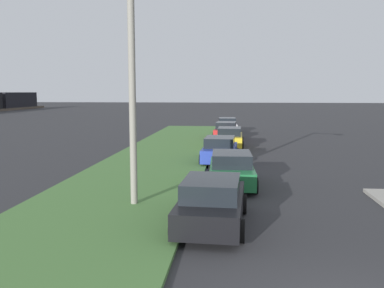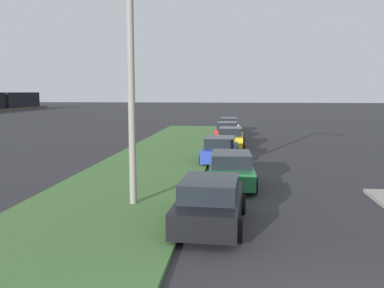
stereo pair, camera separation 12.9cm
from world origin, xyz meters
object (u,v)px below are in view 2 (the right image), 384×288
object	(u,v)px
parked_car_yellow	(230,138)
parked_car_red	(227,131)
parked_car_white	(229,125)
streetlight	(140,80)
parked_car_green	(231,170)
parked_car_blue	(220,150)
parked_car_black	(210,202)

from	to	relation	value
parked_car_yellow	parked_car_red	size ratio (longest dim) A/B	0.98
parked_car_white	streetlight	xyz separation A→B (m)	(-27.12, 2.47, 3.67)
parked_car_yellow	parked_car_green	bearing A→B (deg)	-178.30
parked_car_blue	streetlight	xyz separation A→B (m)	(-9.58, 2.34, 3.67)
parked_car_red	parked_car_blue	bearing A→B (deg)	-177.30
parked_car_blue	parked_car_white	bearing A→B (deg)	2.08
parked_car_yellow	parked_car_white	distance (m)	11.19
parked_car_yellow	streetlight	xyz separation A→B (m)	(-15.94, 2.82, 3.67)
streetlight	parked_car_yellow	bearing A→B (deg)	-10.02
parked_car_black	parked_car_yellow	bearing A→B (deg)	1.73
parked_car_blue	parked_car_white	world-z (taller)	same
parked_car_blue	parked_car_yellow	xyz separation A→B (m)	(6.36, -0.48, 0.00)
parked_car_blue	parked_car_white	xyz separation A→B (m)	(17.54, -0.13, 0.00)
parked_car_white	parked_car_black	bearing A→B (deg)	176.92
parked_car_black	parked_car_white	size ratio (longest dim) A/B	1.00
parked_car_black	streetlight	size ratio (longest dim) A/B	0.58
streetlight	parked_car_white	bearing A→B (deg)	-5.21
parked_car_red	parked_car_green	bearing A→B (deg)	-174.85
parked_car_blue	parked_car_yellow	size ratio (longest dim) A/B	1.01
parked_car_green	parked_car_red	size ratio (longest dim) A/B	0.99
parked_car_green	parked_car_yellow	bearing A→B (deg)	-0.96
parked_car_green	parked_car_yellow	size ratio (longest dim) A/B	1.01
parked_car_black	parked_car_blue	size ratio (longest dim) A/B	1.00
parked_car_blue	parked_car_red	size ratio (longest dim) A/B	0.99
parked_car_white	parked_car_red	bearing A→B (deg)	177.06
parked_car_red	parked_car_white	world-z (taller)	same
parked_car_black	parked_car_blue	world-z (taller)	same
parked_car_black	parked_car_red	bearing A→B (deg)	2.81
parked_car_yellow	parked_car_white	size ratio (longest dim) A/B	0.98
parked_car_blue	parked_car_black	bearing A→B (deg)	-176.81
streetlight	parked_car_red	bearing A→B (deg)	-6.66
parked_car_green	parked_car_red	world-z (taller)	same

